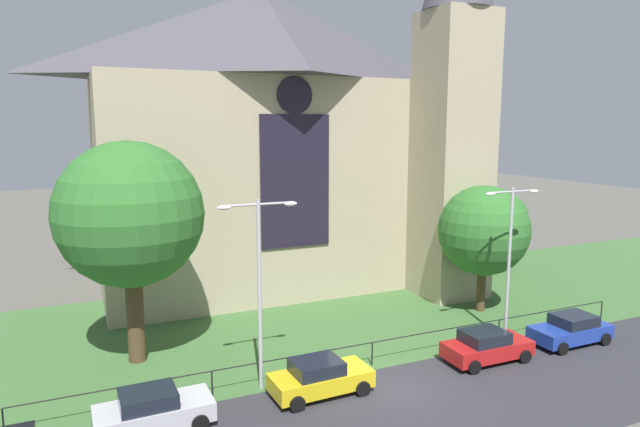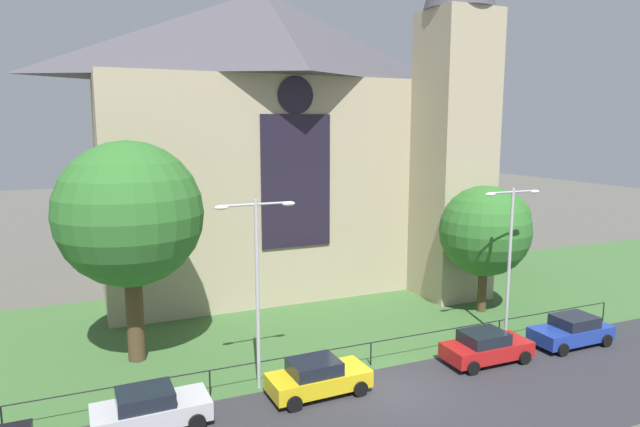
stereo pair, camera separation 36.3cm
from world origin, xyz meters
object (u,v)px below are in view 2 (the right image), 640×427
object	(u,v)px
church_building	(278,137)
parked_car_silver	(150,409)
parked_car_red	(486,347)
tree_right_far	(504,219)
streetlamp_far	(510,245)
tree_left_near	(130,215)
streetlamp_near	(257,270)
parked_car_blue	(572,331)
parked_car_yellow	(318,377)
tree_right_near	(485,231)

from	to	relation	value
church_building	parked_car_silver	xyz separation A→B (m)	(-10.81, -16.68, -9.53)
parked_car_red	tree_right_far	bearing A→B (deg)	47.02
church_building	streetlamp_far	world-z (taller)	church_building
tree_left_near	streetlamp_near	world-z (taller)	tree_left_near
streetlamp_near	parked_car_blue	xyz separation A→B (m)	(15.97, -1.73, -4.41)
tree_left_near	parked_car_silver	world-z (taller)	tree_left_near
parked_car_red	church_building	bearing A→B (deg)	105.07
tree_left_near	parked_car_blue	size ratio (longest dim) A/B	2.47
church_building	parked_car_yellow	bearing A→B (deg)	-103.90
tree_left_near	tree_right_far	bearing A→B (deg)	12.71
tree_left_near	tree_right_near	bearing A→B (deg)	-2.32
tree_right_far	parked_car_red	distance (m)	18.10
tree_right_far	parked_car_red	world-z (taller)	tree_right_far
tree_left_near	church_building	bearing A→B (deg)	43.52
tree_right_near	parked_car_yellow	xyz separation A→B (m)	(-13.12, -5.75, -4.16)
tree_right_near	tree_right_far	distance (m)	10.38
parked_car_silver	streetlamp_far	bearing A→B (deg)	3.42
streetlamp_far	parked_car_red	world-z (taller)	streetlamp_far
tree_left_near	streetlamp_far	distance (m)	18.56
parked_car_yellow	church_building	bearing A→B (deg)	74.13
church_building	parked_car_yellow	xyz separation A→B (m)	(-4.14, -16.72, -9.53)
parked_car_blue	parked_car_silver	bearing A→B (deg)	-0.75
parked_car_silver	streetlamp_near	bearing A→B (deg)	16.48
tree_left_near	parked_car_yellow	bearing A→B (deg)	-44.93
church_building	parked_car_silver	distance (m)	22.04
tree_right_near	tree_left_near	distance (m)	19.82
tree_right_far	parked_car_silver	size ratio (longest dim) A/B	1.43
parked_car_silver	parked_car_blue	xyz separation A→B (m)	(20.58, -0.25, 0.00)
streetlamp_near	parked_car_blue	distance (m)	16.66
tree_right_far	tree_left_near	world-z (taller)	tree_left_near
tree_right_far	parked_car_yellow	distance (m)	24.58
streetlamp_near	parked_car_red	bearing A→B (deg)	-9.10
tree_right_far	parked_car_silver	bearing A→B (deg)	-155.19
parked_car_blue	streetlamp_near	bearing A→B (deg)	-6.23
streetlamp_far	parked_car_blue	xyz separation A→B (m)	(2.71, -1.73, -4.35)
tree_right_near	parked_car_silver	world-z (taller)	tree_right_near
parked_car_yellow	parked_car_red	xyz separation A→B (m)	(8.52, -0.19, 0.00)
parked_car_yellow	parked_car_blue	size ratio (longest dim) A/B	1.01
streetlamp_near	parked_car_yellow	bearing A→B (deg)	-36.18
parked_car_silver	parked_car_yellow	xyz separation A→B (m)	(6.67, -0.03, 0.00)
tree_right_far	streetlamp_far	world-z (taller)	streetlamp_far
church_building	parked_car_silver	size ratio (longest dim) A/B	6.13
tree_right_far	parked_car_yellow	size ratio (longest dim) A/B	1.42
parked_car_silver	parked_car_red	distance (m)	15.19
tree_left_near	parked_car_red	xyz separation A→B (m)	(15.08, -6.74, -6.25)
streetlamp_near	parked_car_blue	size ratio (longest dim) A/B	1.92
streetlamp_near	tree_right_near	bearing A→B (deg)	15.62
tree_left_near	parked_car_red	world-z (taller)	tree_left_near
streetlamp_near	parked_car_silver	world-z (taller)	streetlamp_near
streetlamp_far	parked_car_yellow	bearing A→B (deg)	-172.33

